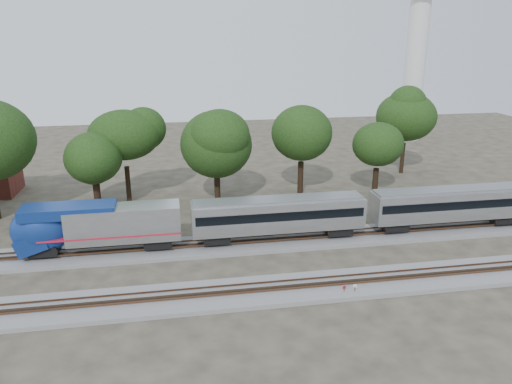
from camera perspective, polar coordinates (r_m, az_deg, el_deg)
The scene contains 13 objects.
ground at distance 46.23m, azimuth -0.33°, elevation -9.14°, with size 160.00×160.00×0.00m, color #383328.
track_far at distance 51.49m, azimuth -1.46°, elevation -5.93°, with size 160.00×5.00×0.73m.
track_near at distance 42.67m, azimuth 0.58°, elevation -11.32°, with size 160.00×5.00×0.73m.
train at distance 58.07m, azimuth 21.48°, elevation -1.18°, with size 91.97×3.17×4.68m.
switch_stand_red at distance 42.81m, azimuth 10.05°, elevation -10.91°, with size 0.30×0.06×0.94m.
switch_stand_white at distance 42.97m, azimuth 11.24°, elevation -10.75°, with size 0.32×0.16×1.06m.
switch_lever at distance 42.13m, azimuth 7.87°, elevation -12.00°, with size 0.50×0.30×0.30m, color #512D19.
tree_2 at distance 62.36m, azimuth -18.09°, elevation 3.72°, with size 6.78×6.78×9.56m.
tree_3 at distance 64.06m, azimuth -14.84°, elevation 6.30°, with size 8.90×8.90×12.54m.
tree_4 at distance 61.65m, azimuth -4.57°, elevation 5.45°, with size 7.89×7.89×11.12m.
tree_5 at distance 65.41m, azimuth 5.25°, elevation 6.71°, with size 8.50×8.50×11.98m.
tree_6 at distance 66.65m, azimuth 13.78°, elevation 5.29°, with size 7.14×7.14×10.07m.
tree_7 at distance 78.83m, azimuth 16.79°, elevation 8.23°, with size 8.87×8.87×12.51m.
Camera 1 is at (-6.86, -40.55, 21.13)m, focal length 35.00 mm.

